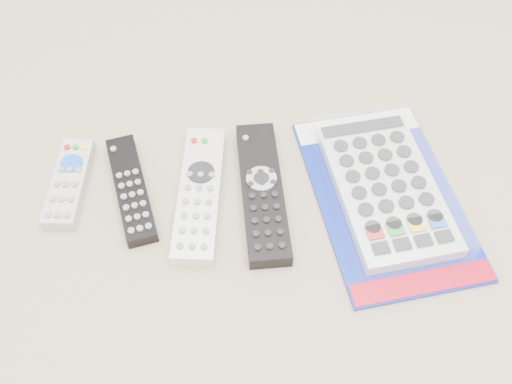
{
  "coord_description": "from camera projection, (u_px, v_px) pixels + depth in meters",
  "views": [
    {
      "loc": [
        -0.01,
        -0.47,
        0.64
      ],
      "look_at": [
        0.04,
        -0.01,
        0.01
      ],
      "focal_mm": 40.0,
      "sensor_mm": 36.0,
      "label": 1
    }
  ],
  "objects": [
    {
      "name": "jumbo_remote_packaged",
      "position": [
        386.0,
        187.0,
        0.78
      ],
      "size": [
        0.22,
        0.33,
        0.04
      ],
      "rotation": [
        0.0,
        0.0,
        0.1
      ],
      "color": "#0D2194",
      "rests_on": "ground"
    },
    {
      "name": "remote_silver_dvd",
      "position": [
        200.0,
        193.0,
        0.78
      ],
      "size": [
        0.09,
        0.23,
        0.03
      ],
      "rotation": [
        0.0,
        0.0,
        -0.14
      ],
      "color": "silver",
      "rests_on": "ground"
    },
    {
      "name": "remote_small_grey",
      "position": [
        69.0,
        183.0,
        0.79
      ],
      "size": [
        0.06,
        0.15,
        0.02
      ],
      "rotation": [
        0.0,
        0.0,
        -0.12
      ],
      "color": "#A7A7A9",
      "rests_on": "ground"
    },
    {
      "name": "remote_slim_black",
      "position": [
        131.0,
        189.0,
        0.79
      ],
      "size": [
        0.08,
        0.19,
        0.02
      ],
      "rotation": [
        0.0,
        0.0,
        0.2
      ],
      "color": "black",
      "rests_on": "ground"
    },
    {
      "name": "remote_large_black",
      "position": [
        262.0,
        191.0,
        0.78
      ],
      "size": [
        0.06,
        0.23,
        0.03
      ],
      "rotation": [
        0.0,
        0.0,
        -0.01
      ],
      "color": "black",
      "rests_on": "ground"
    }
  ]
}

